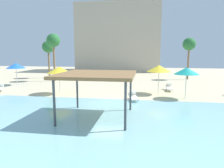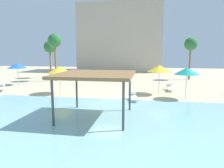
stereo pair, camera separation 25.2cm
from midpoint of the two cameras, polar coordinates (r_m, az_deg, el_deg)
ground_plane at (r=16.66m, az=-0.68°, el=-5.47°), size 80.00×80.00×0.00m
lagoon_water at (r=11.76m, az=-5.45°, el=-11.58°), size 44.00×13.50×0.04m
shade_pavilion at (r=12.69m, az=-3.98°, el=2.32°), size 4.62×4.62×2.84m
beach_umbrella_yellow_0 at (r=20.90m, az=-14.01°, el=3.86°), size 2.39×2.39×2.73m
beach_umbrella_yellow_3 at (r=20.74m, az=13.37°, el=4.21°), size 2.38×2.38×2.86m
beach_umbrella_blue_4 at (r=28.25m, az=-24.59°, el=4.67°), size 2.34×2.34×2.78m
beach_umbrella_teal_5 at (r=19.16m, az=20.44°, el=3.39°), size 2.19×2.19×2.79m
lounge_chair_0 at (r=25.19m, az=-28.11°, el=-0.86°), size 1.48×1.94×0.74m
lounge_chair_2 at (r=17.78m, az=6.36°, el=-3.51°), size 1.00×1.98×0.74m
lounge_chair_3 at (r=23.05m, az=16.08°, el=-0.97°), size 0.61×1.90×0.74m
palm_tree_0 at (r=33.31m, az=21.23°, el=10.05°), size 1.90×1.90×6.27m
palm_tree_1 at (r=34.61m, az=-16.67°, el=9.66°), size 1.90×1.90×5.92m
palm_tree_2 at (r=30.74m, az=-15.39°, el=11.27°), size 1.90×1.90×6.72m
hotel_block_0 at (r=46.80m, az=2.52°, el=12.54°), size 17.77×8.41×14.33m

